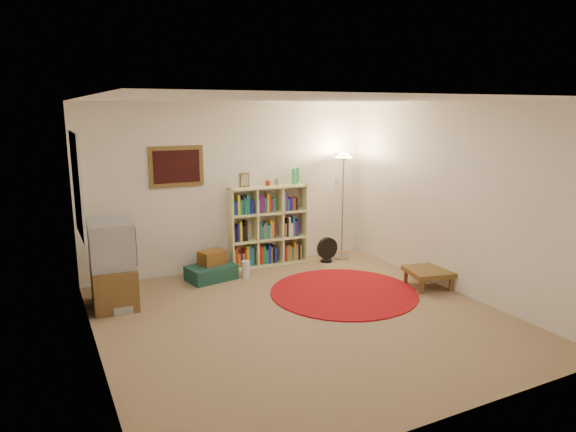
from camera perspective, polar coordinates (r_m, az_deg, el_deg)
name	(u,v)px	position (r m, az deg, el deg)	size (l,w,h in m)	color
room	(298,212)	(5.76, 1.08, 0.41)	(4.54, 4.54, 2.54)	#8D7253
bookshelf	(266,227)	(7.99, -2.47, -1.18)	(1.26, 0.42, 1.49)	#FDFFAA
floor_lamp	(343,172)	(8.20, 6.17, 4.92)	(0.41, 0.41, 1.71)	#A5A5AA
floor_fan	(327,250)	(8.20, 4.37, -3.75)	(0.35, 0.20, 0.40)	black
tv_stand	(113,266)	(6.68, -18.87, -5.23)	(0.55, 0.76, 1.07)	brown
dvd_box	(125,307)	(6.60, -17.64, -9.63)	(0.30, 0.25, 0.10)	#96969A
suitcase	(211,272)	(7.46, -8.54, -6.22)	(0.73, 0.54, 0.21)	#163E35
wicker_basket	(212,257)	(7.44, -8.45, -4.58)	(0.41, 0.35, 0.20)	brown
duffel_bag	(214,266)	(7.71, -8.22, -5.51)	(0.39, 0.35, 0.24)	black
paper_towel	(246,269)	(7.50, -4.71, -5.89)	(0.15, 0.15, 0.24)	white
red_rug	(344,292)	(6.94, 6.19, -8.41)	(1.95, 1.95, 0.02)	maroon
side_table	(428,272)	(7.30, 15.34, -6.04)	(0.66, 0.66, 0.25)	brown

